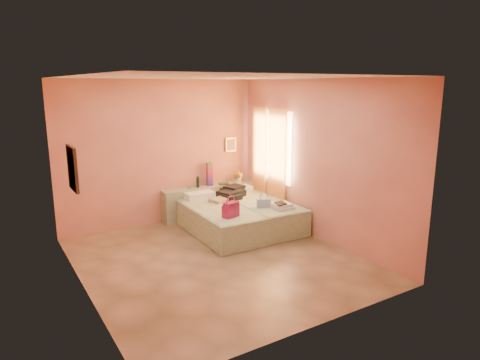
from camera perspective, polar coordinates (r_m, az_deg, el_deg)
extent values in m
plane|color=#A18261|center=(6.85, -3.00, -10.56)|extent=(4.50, 4.50, 0.00)
cube|color=#EA967C|center=(8.45, -10.48, 3.59)|extent=(4.00, 0.02, 2.80)
cube|color=#EA967C|center=(5.78, -20.84, -1.19)|extent=(0.02, 4.50, 2.80)
cube|color=#EA967C|center=(7.58, 10.27, 2.57)|extent=(0.02, 4.50, 2.80)
cube|color=white|center=(6.30, -3.30, 13.54)|extent=(4.00, 4.50, 0.02)
cube|color=beige|center=(8.51, 4.57, 4.50)|extent=(0.02, 1.10, 1.40)
cube|color=orange|center=(8.42, 4.91, 2.00)|extent=(0.05, 0.55, 2.20)
cube|color=orange|center=(8.90, 2.61, 2.61)|extent=(0.05, 0.45, 2.20)
cube|color=black|center=(6.13, -21.44, 1.43)|extent=(0.04, 0.50, 0.60)
cube|color=gold|center=(9.08, -1.26, 4.74)|extent=(0.25, 0.04, 0.30)
cube|color=#9AA486|center=(8.93, -4.02, -2.80)|extent=(2.05, 0.30, 0.65)
cube|color=beige|center=(7.90, -2.87, -5.43)|extent=(0.96, 2.02, 0.50)
cube|color=beige|center=(8.35, 2.56, -4.43)|extent=(0.96, 2.02, 0.50)
cylinder|color=#133520|center=(8.71, -5.66, -0.28)|extent=(0.08, 0.08, 0.22)
cube|color=#9F1345|center=(8.83, -4.09, 0.79)|extent=(0.12, 0.12, 0.48)
cylinder|color=#498762|center=(8.70, -6.72, -0.97)|extent=(0.14, 0.14, 0.03)
cube|color=#223F2B|center=(8.94, -2.20, -0.50)|extent=(0.23, 0.20, 0.03)
cube|color=white|center=(9.09, -0.19, 0.52)|extent=(0.28, 0.28, 0.28)
cube|color=#9F1345|center=(7.25, -1.25, -3.93)|extent=(0.31, 0.23, 0.26)
cube|color=tan|center=(8.23, -2.67, -2.65)|extent=(0.42, 0.36, 0.06)
cube|color=black|center=(8.57, -0.91, -1.66)|extent=(0.70, 0.70, 0.16)
cube|color=#41609C|center=(7.83, 3.18, -3.07)|extent=(0.27, 0.18, 0.16)
cube|color=silver|center=(7.76, 5.78, -3.49)|extent=(0.38, 0.33, 0.10)
cube|color=black|center=(7.71, 5.46, -3.13)|extent=(0.24, 0.27, 0.02)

